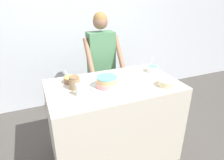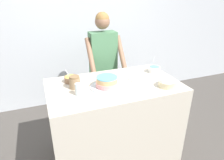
{
  "view_description": "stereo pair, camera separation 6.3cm",
  "coord_description": "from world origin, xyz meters",
  "px_view_note": "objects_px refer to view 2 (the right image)",
  "views": [
    {
      "loc": [
        -0.76,
        -1.36,
        1.87
      ],
      "look_at": [
        -0.04,
        0.37,
        1.03
      ],
      "focal_mm": 32.0,
      "sensor_mm": 36.0,
      "label": 1
    },
    {
      "loc": [
        -0.7,
        -1.38,
        1.87
      ],
      "look_at": [
        -0.04,
        0.37,
        1.03
      ],
      "focal_mm": 32.0,
      "sensor_mm": 36.0,
      "label": 2
    }
  ],
  "objects_px": {
    "frosting_bowl_yellow": "(71,79)",
    "frosting_bowl_blue": "(154,69)",
    "drinking_glass": "(78,89)",
    "ceramic_plate": "(139,79)",
    "person_baker": "(103,59)",
    "cake": "(107,83)",
    "stoneware_jar": "(75,82)",
    "frosting_bowl_pink": "(167,83)"
  },
  "relations": [
    {
      "from": "cake",
      "to": "drinking_glass",
      "type": "distance_m",
      "value": 0.31
    },
    {
      "from": "frosting_bowl_blue",
      "to": "cake",
      "type": "bearing_deg",
      "value": -164.39
    },
    {
      "from": "ceramic_plate",
      "to": "frosting_bowl_yellow",
      "type": "bearing_deg",
      "value": 164.92
    },
    {
      "from": "person_baker",
      "to": "drinking_glass",
      "type": "distance_m",
      "value": 1.0
    },
    {
      "from": "person_baker",
      "to": "ceramic_plate",
      "type": "relative_size",
      "value": 6.7
    },
    {
      "from": "drinking_glass",
      "to": "ceramic_plate",
      "type": "height_order",
      "value": "drinking_glass"
    },
    {
      "from": "frosting_bowl_yellow",
      "to": "stoneware_jar",
      "type": "xyz_separation_m",
      "value": [
        0.01,
        -0.17,
        0.03
      ]
    },
    {
      "from": "frosting_bowl_pink",
      "to": "ceramic_plate",
      "type": "xyz_separation_m",
      "value": [
        -0.18,
        0.27,
        -0.03
      ]
    },
    {
      "from": "frosting_bowl_pink",
      "to": "stoneware_jar",
      "type": "distance_m",
      "value": 0.95
    },
    {
      "from": "cake",
      "to": "ceramic_plate",
      "type": "height_order",
      "value": "cake"
    },
    {
      "from": "frosting_bowl_yellow",
      "to": "ceramic_plate",
      "type": "relative_size",
      "value": 0.67
    },
    {
      "from": "cake",
      "to": "drinking_glass",
      "type": "relative_size",
      "value": 2.96
    },
    {
      "from": "frosting_bowl_blue",
      "to": "stoneware_jar",
      "type": "bearing_deg",
      "value": -174.79
    },
    {
      "from": "ceramic_plate",
      "to": "frosting_bowl_blue",
      "type": "bearing_deg",
      "value": 24.36
    },
    {
      "from": "cake",
      "to": "stoneware_jar",
      "type": "relative_size",
      "value": 2.66
    },
    {
      "from": "person_baker",
      "to": "cake",
      "type": "distance_m",
      "value": 0.81
    },
    {
      "from": "frosting_bowl_yellow",
      "to": "frosting_bowl_blue",
      "type": "height_order",
      "value": "frosting_bowl_blue"
    },
    {
      "from": "frosting_bowl_blue",
      "to": "stoneware_jar",
      "type": "distance_m",
      "value": 0.99
    },
    {
      "from": "drinking_glass",
      "to": "stoneware_jar",
      "type": "xyz_separation_m",
      "value": [
        -0.0,
        0.16,
        0.01
      ]
    },
    {
      "from": "cake",
      "to": "frosting_bowl_blue",
      "type": "bearing_deg",
      "value": 15.61
    },
    {
      "from": "cake",
      "to": "frosting_bowl_pink",
      "type": "distance_m",
      "value": 0.62
    },
    {
      "from": "person_baker",
      "to": "cake",
      "type": "bearing_deg",
      "value": -105.8
    },
    {
      "from": "drinking_glass",
      "to": "cake",
      "type": "bearing_deg",
      "value": 11.3
    },
    {
      "from": "drinking_glass",
      "to": "ceramic_plate",
      "type": "xyz_separation_m",
      "value": [
        0.72,
        0.13,
        -0.05
      ]
    },
    {
      "from": "stoneware_jar",
      "to": "drinking_glass",
      "type": "bearing_deg",
      "value": -88.79
    },
    {
      "from": "frosting_bowl_blue",
      "to": "stoneware_jar",
      "type": "xyz_separation_m",
      "value": [
        -0.99,
        -0.09,
        0.02
      ]
    },
    {
      "from": "drinking_glass",
      "to": "frosting_bowl_blue",
      "type": "bearing_deg",
      "value": 14.27
    },
    {
      "from": "cake",
      "to": "drinking_glass",
      "type": "height_order",
      "value": "cake"
    },
    {
      "from": "person_baker",
      "to": "frosting_bowl_pink",
      "type": "relative_size",
      "value": 9.09
    },
    {
      "from": "frosting_bowl_yellow",
      "to": "stoneware_jar",
      "type": "relative_size",
      "value": 1.26
    },
    {
      "from": "frosting_bowl_yellow",
      "to": "frosting_bowl_pink",
      "type": "xyz_separation_m",
      "value": [
        0.91,
        -0.47,
        -0.0
      ]
    },
    {
      "from": "cake",
      "to": "ceramic_plate",
      "type": "distance_m",
      "value": 0.42
    },
    {
      "from": "person_baker",
      "to": "stoneware_jar",
      "type": "distance_m",
      "value": 0.87
    },
    {
      "from": "stoneware_jar",
      "to": "frosting_bowl_yellow",
      "type": "bearing_deg",
      "value": 92.57
    },
    {
      "from": "frosting_bowl_yellow",
      "to": "ceramic_plate",
      "type": "distance_m",
      "value": 0.76
    },
    {
      "from": "person_baker",
      "to": "drinking_glass",
      "type": "xyz_separation_m",
      "value": [
        -0.53,
        -0.84,
        0.02
      ]
    },
    {
      "from": "person_baker",
      "to": "drinking_glass",
      "type": "relative_size",
      "value": 13.92
    },
    {
      "from": "stoneware_jar",
      "to": "cake",
      "type": "bearing_deg",
      "value": -17.59
    },
    {
      "from": "person_baker",
      "to": "frosting_bowl_blue",
      "type": "xyz_separation_m",
      "value": [
        0.46,
        -0.59,
        0.01
      ]
    },
    {
      "from": "person_baker",
      "to": "frosting_bowl_pink",
      "type": "height_order",
      "value": "person_baker"
    },
    {
      "from": "ceramic_plate",
      "to": "stoneware_jar",
      "type": "distance_m",
      "value": 0.73
    },
    {
      "from": "cake",
      "to": "frosting_bowl_pink",
      "type": "xyz_separation_m",
      "value": [
        0.59,
        -0.21,
        -0.02
      ]
    }
  ]
}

